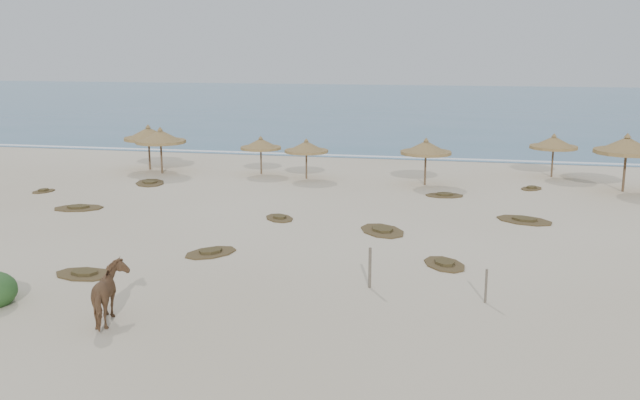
# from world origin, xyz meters

# --- Properties ---
(ground) EXTENTS (160.00, 160.00, 0.00)m
(ground) POSITION_xyz_m (0.00, 0.00, 0.00)
(ground) COLOR beige
(ground) RESTS_ON ground
(ocean) EXTENTS (200.00, 100.00, 0.01)m
(ocean) POSITION_xyz_m (0.00, 75.00, 0.00)
(ocean) COLOR #2C6685
(ocean) RESTS_ON ground
(foam_line) EXTENTS (70.00, 0.60, 0.01)m
(foam_line) POSITION_xyz_m (0.00, 26.00, 0.00)
(foam_line) COLOR white
(foam_line) RESTS_ON ground
(palapa_0) EXTENTS (4.14, 4.14, 2.92)m
(palapa_0) POSITION_xyz_m (-11.76, 17.60, 2.27)
(palapa_0) COLOR brown
(palapa_0) RESTS_ON ground
(palapa_1) EXTENTS (3.84, 3.84, 2.92)m
(palapa_1) POSITION_xyz_m (-10.39, 16.41, 2.27)
(palapa_1) COLOR brown
(palapa_1) RESTS_ON ground
(palapa_2) EXTENTS (3.17, 3.17, 2.39)m
(palapa_2) POSITION_xyz_m (-4.24, 17.47, 1.85)
(palapa_2) COLOR brown
(palapa_2) RESTS_ON ground
(palapa_3) EXTENTS (2.69, 2.69, 2.44)m
(palapa_3) POSITION_xyz_m (-1.12, 16.46, 1.90)
(palapa_3) COLOR brown
(palapa_3) RESTS_ON ground
(palapa_4) EXTENTS (3.65, 3.65, 2.73)m
(palapa_4) POSITION_xyz_m (5.96, 15.98, 2.11)
(palapa_4) COLOR brown
(palapa_4) RESTS_ON ground
(palapa_5) EXTENTS (3.14, 3.14, 2.68)m
(palapa_5) POSITION_xyz_m (13.34, 20.09, 2.08)
(palapa_5) COLOR brown
(palapa_5) RESTS_ON ground
(palapa_6) EXTENTS (4.02, 4.02, 3.22)m
(palapa_6) POSITION_xyz_m (16.69, 16.26, 2.50)
(palapa_6) COLOR brown
(palapa_6) RESTS_ON ground
(horse) EXTENTS (1.51, 2.18, 1.68)m
(horse) POSITION_xyz_m (-1.48, -6.90, 0.84)
(horse) COLOR brown
(horse) RESTS_ON ground
(fence_post_near) EXTENTS (0.10, 0.10, 1.36)m
(fence_post_near) POSITION_xyz_m (5.36, -2.39, 0.68)
(fence_post_near) COLOR #695E4F
(fence_post_near) RESTS_ON ground
(fence_post_far) EXTENTS (0.09, 0.09, 1.08)m
(fence_post_far) POSITION_xyz_m (9.06, -3.05, 0.54)
(fence_post_far) COLOR #695E4F
(fence_post_far) RESTS_ON ground
(scrub_1) EXTENTS (2.75, 2.17, 0.16)m
(scrub_1) POSITION_xyz_m (-10.22, 6.25, 0.05)
(scrub_1) COLOR brown
(scrub_1) RESTS_ON ground
(scrub_2) EXTENTS (1.99, 2.15, 0.16)m
(scrub_2) POSITION_xyz_m (-0.05, 6.25, 0.05)
(scrub_2) COLOR brown
(scrub_2) RESTS_ON ground
(scrub_3) EXTENTS (2.80, 3.12, 0.16)m
(scrub_3) POSITION_xyz_m (4.88, 4.94, 0.05)
(scrub_3) COLOR brown
(scrub_3) RESTS_ON ground
(scrub_4) EXTENTS (2.14, 2.45, 0.16)m
(scrub_4) POSITION_xyz_m (7.67, 0.61, 0.05)
(scrub_4) COLOR brown
(scrub_4) RESTS_ON ground
(scrub_5) EXTENTS (3.10, 2.69, 0.16)m
(scrub_5) POSITION_xyz_m (10.96, 8.14, 0.05)
(scrub_5) COLOR brown
(scrub_5) RESTS_ON ground
(scrub_6) EXTENTS (2.53, 2.95, 0.16)m
(scrub_6) POSITION_xyz_m (-9.66, 13.09, 0.05)
(scrub_6) COLOR brown
(scrub_6) RESTS_ON ground
(scrub_7) EXTENTS (2.19, 1.59, 0.16)m
(scrub_7) POSITION_xyz_m (7.19, 13.02, 0.05)
(scrub_7) COLOR brown
(scrub_7) RESTS_ON ground
(scrub_8) EXTENTS (1.28, 1.58, 0.16)m
(scrub_8) POSITION_xyz_m (-14.29, 9.63, 0.05)
(scrub_8) COLOR brown
(scrub_8) RESTS_ON ground
(scrub_9) EXTENTS (2.41, 2.59, 0.16)m
(scrub_9) POSITION_xyz_m (-1.15, 0.27, 0.05)
(scrub_9) COLOR brown
(scrub_9) RESTS_ON ground
(scrub_10) EXTENTS (1.64, 1.80, 0.16)m
(scrub_10) POSITION_xyz_m (11.86, 15.93, 0.05)
(scrub_10) COLOR brown
(scrub_10) RESTS_ON ground
(scrub_11) EXTENTS (2.34, 1.65, 0.16)m
(scrub_11) POSITION_xyz_m (-4.50, -3.13, 0.05)
(scrub_11) COLOR brown
(scrub_11) RESTS_ON ground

